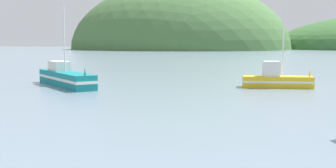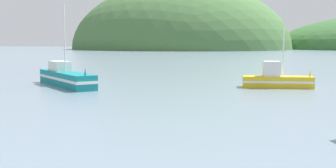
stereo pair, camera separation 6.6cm
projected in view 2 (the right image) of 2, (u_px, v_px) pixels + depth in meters
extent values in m
ellipsoid|color=#47703D|center=(179.00, 49.00, 224.65)|extent=(112.43, 89.94, 67.91)
cube|color=gold|center=(278.00, 82.00, 40.51)|extent=(6.53, 2.81, 1.06)
cube|color=white|center=(278.00, 81.00, 40.50)|extent=(6.60, 2.84, 0.19)
cone|color=gold|center=(310.00, 73.00, 40.05)|extent=(0.22, 0.22, 0.70)
cube|color=silver|center=(271.00, 69.00, 40.46)|extent=(1.69, 1.86, 1.38)
cylinder|color=silver|center=(284.00, 44.00, 40.10)|extent=(0.12, 0.12, 5.93)
cube|color=white|center=(284.00, 10.00, 39.80)|extent=(0.36, 0.08, 0.20)
cube|color=#147F84|center=(66.00, 79.00, 41.89)|extent=(9.38, 9.02, 1.36)
cube|color=white|center=(66.00, 78.00, 41.88)|extent=(9.47, 9.11, 0.24)
cone|color=#147F84|center=(85.00, 71.00, 37.48)|extent=(0.28, 0.28, 0.70)
cube|color=silver|center=(60.00, 66.00, 43.38)|extent=(3.06, 3.01, 0.96)
cylinder|color=silver|center=(65.00, 38.00, 41.67)|extent=(0.12, 0.12, 6.41)
cube|color=white|center=(64.00, 3.00, 41.34)|extent=(0.28, 0.27, 0.20)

